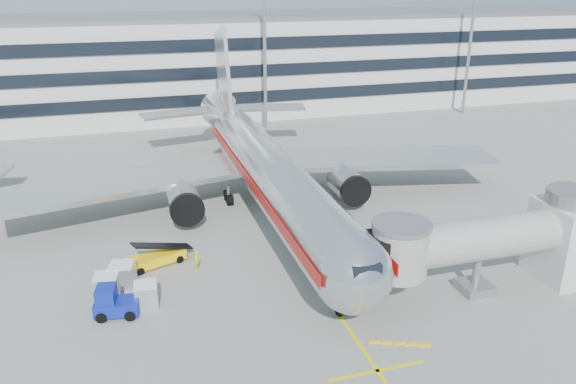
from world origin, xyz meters
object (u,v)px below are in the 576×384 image
object	(u,v)px
cargo_container_right	(123,275)
ramp_worker	(197,260)
baggage_tug	(114,303)
cargo_container_left	(107,286)
cargo_container_front	(146,294)
main_jet	(265,167)
belt_loader	(156,258)

from	to	relation	value
cargo_container_right	ramp_worker	bearing A→B (deg)	10.09
baggage_tug	cargo_container_left	xyz separation A→B (m)	(-0.44, 2.47, -0.05)
cargo_container_front	ramp_worker	xyz separation A→B (m)	(4.12, 4.03, -0.03)
main_jet	cargo_container_right	distance (m)	18.36
baggage_tug	cargo_container_right	world-z (taller)	baggage_tug
main_jet	cargo_container_left	distance (m)	19.98
main_jet	cargo_container_front	bearing A→B (deg)	-129.99
baggage_tug	cargo_container_front	bearing A→B (deg)	17.57
baggage_tug	cargo_container_left	bearing A→B (deg)	100.02
belt_loader	cargo_container_right	bearing A→B (deg)	-134.00
belt_loader	baggage_tug	xyz separation A→B (m)	(-3.23, -6.38, 0.29)
main_jet	cargo_container_front	size ratio (longest dim) A/B	30.84
belt_loader	cargo_container_front	bearing A→B (deg)	-100.90
belt_loader	ramp_worker	world-z (taller)	belt_loader
main_jet	ramp_worker	xyz separation A→B (m)	(-8.19, -10.66, -3.43)
cargo_container_left	cargo_container_front	xyz separation A→B (m)	(2.57, -1.80, -0.06)
belt_loader	cargo_container_left	world-z (taller)	belt_loader
cargo_container_left	cargo_container_right	bearing A→B (deg)	48.51
cargo_container_right	cargo_container_front	size ratio (longest dim) A/B	1.27
ramp_worker	cargo_container_front	bearing A→B (deg)	178.17
belt_loader	cargo_container_front	distance (m)	5.81
baggage_tug	cargo_container_left	size ratio (longest dim) A/B	1.64
main_jet	belt_loader	bearing A→B (deg)	-141.31
belt_loader	cargo_container_front	size ratio (longest dim) A/B	2.95
main_jet	cargo_container_left	world-z (taller)	main_jet
main_jet	baggage_tug	bearing A→B (deg)	-133.26
belt_loader	ramp_worker	size ratio (longest dim) A/B	3.03
ramp_worker	baggage_tug	bearing A→B (deg)	170.77
main_jet	cargo_container_right	world-z (taller)	main_jet
main_jet	ramp_worker	world-z (taller)	main_jet
main_jet	cargo_container_right	bearing A→B (deg)	-139.81
belt_loader	baggage_tug	world-z (taller)	belt_loader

